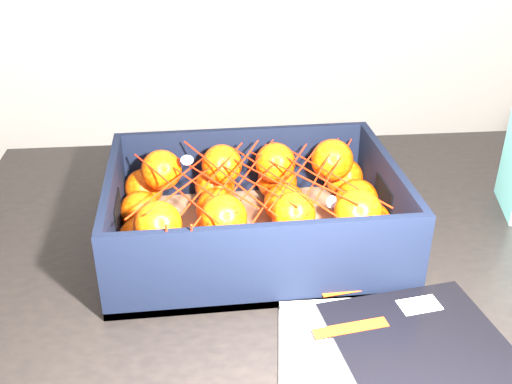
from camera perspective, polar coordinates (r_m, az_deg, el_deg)
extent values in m
cube|color=black|center=(1.02, 5.42, -5.05)|extent=(1.22, 0.84, 0.04)
cylinder|color=black|center=(1.54, -18.92, -10.60)|extent=(0.06, 0.06, 0.71)
cylinder|color=black|center=(1.68, 21.14, -7.56)|extent=(0.06, 0.06, 0.71)
cube|color=beige|center=(0.76, 10.45, -16.95)|extent=(0.25, 0.31, 0.01)
cube|color=beige|center=(0.76, 11.73, -16.46)|extent=(0.22, 0.29, 0.01)
cube|color=black|center=(0.78, 16.69, -15.39)|extent=(0.24, 0.30, 0.01)
cube|color=#ED3C0C|center=(0.88, 8.14, -8.34)|extent=(0.08, 0.06, 0.00)
cube|color=white|center=(0.86, 15.18, -10.26)|extent=(0.06, 0.04, 0.00)
cube|color=#ED3C0C|center=(0.80, 8.91, -12.55)|extent=(0.10, 0.03, 0.00)
cube|color=#916643|center=(0.98, -0.21, -4.51)|extent=(0.45, 0.33, 0.01)
cube|color=black|center=(1.09, -1.20, 2.77)|extent=(0.45, 0.01, 0.13)
cube|color=black|center=(0.81, 1.11, -7.09)|extent=(0.45, 0.01, 0.13)
cube|color=black|center=(0.95, -13.30, -2.19)|extent=(0.01, 0.31, 0.13)
cube|color=black|center=(0.99, 12.30, -0.66)|extent=(0.01, 0.31, 0.13)
sphere|color=#E44004|center=(0.85, -10.95, -7.41)|extent=(0.07, 0.07, 0.07)
sphere|color=#E44004|center=(0.92, -10.74, -4.49)|extent=(0.07, 0.07, 0.07)
sphere|color=#E44004|center=(1.00, -10.85, -1.81)|extent=(0.07, 0.07, 0.07)
sphere|color=#E44004|center=(1.07, -10.54, 0.37)|extent=(0.07, 0.07, 0.07)
sphere|color=#E44004|center=(0.85, -3.08, -6.85)|extent=(0.07, 0.07, 0.07)
sphere|color=#E44004|center=(0.92, -3.75, -3.89)|extent=(0.07, 0.07, 0.07)
sphere|color=#E44004|center=(0.99, -3.69, -1.59)|extent=(0.07, 0.07, 0.07)
sphere|color=#E44004|center=(1.06, -3.91, 0.60)|extent=(0.07, 0.07, 0.07)
sphere|color=#E44004|center=(0.86, 4.72, -6.46)|extent=(0.07, 0.07, 0.07)
sphere|color=#E44004|center=(0.93, 3.54, -3.45)|extent=(0.07, 0.07, 0.07)
sphere|color=#E44004|center=(1.00, 2.72, -1.03)|extent=(0.07, 0.07, 0.07)
sphere|color=#E44004|center=(1.07, 2.01, 1.05)|extent=(0.07, 0.07, 0.07)
sphere|color=#E44004|center=(0.90, 11.75, -5.60)|extent=(0.07, 0.07, 0.07)
sphere|color=#E44004|center=(0.96, 10.64, -2.97)|extent=(0.07, 0.07, 0.07)
sphere|color=#E44004|center=(1.02, 9.49, -0.77)|extent=(0.07, 0.07, 0.07)
sphere|color=#E44004|center=(1.09, 8.30, 1.38)|extent=(0.07, 0.07, 0.07)
sphere|color=#E44004|center=(0.85, -9.27, -3.07)|extent=(0.07, 0.07, 0.07)
sphere|color=#E44004|center=(1.00, -8.93, 2.07)|extent=(0.07, 0.07, 0.07)
sphere|color=#E44004|center=(0.86, -3.07, -2.44)|extent=(0.07, 0.07, 0.07)
sphere|color=#E44004|center=(1.01, -3.25, 2.60)|extent=(0.07, 0.07, 0.07)
sphere|color=#E44004|center=(0.87, 3.57, -2.04)|extent=(0.06, 0.06, 0.06)
sphere|color=#E44004|center=(1.01, 1.83, 2.78)|extent=(0.07, 0.07, 0.07)
sphere|color=#E44004|center=(0.88, 9.64, -1.95)|extent=(0.07, 0.07, 0.07)
sphere|color=#E44004|center=(1.03, 7.21, 3.01)|extent=(0.07, 0.07, 0.07)
cylinder|color=red|center=(0.91, -7.89, 0.60)|extent=(0.13, 0.23, 0.00)
cylinder|color=red|center=(0.93, -6.19, 1.16)|extent=(0.13, 0.23, 0.01)
cylinder|color=red|center=(0.92, -4.48, 1.38)|extent=(0.13, 0.23, 0.02)
cylinder|color=red|center=(0.93, -2.82, 1.57)|extent=(0.13, 0.23, 0.02)
cylinder|color=red|center=(0.93, -1.09, 1.35)|extent=(0.13, 0.23, 0.02)
cylinder|color=red|center=(0.92, 0.65, 1.65)|extent=(0.13, 0.23, 0.02)
cylinder|color=red|center=(0.93, 2.33, 1.21)|extent=(0.13, 0.23, 0.01)
cylinder|color=red|center=(0.93, 4.05, 1.59)|extent=(0.13, 0.23, 0.02)
cylinder|color=red|center=(0.94, 5.62, 1.64)|extent=(0.13, 0.23, 0.01)
cylinder|color=red|center=(0.96, 7.09, 1.75)|extent=(0.13, 0.23, 0.00)
cylinder|color=red|center=(0.92, -7.89, 0.92)|extent=(0.13, 0.23, 0.02)
cylinder|color=red|center=(0.92, -6.18, 0.97)|extent=(0.13, 0.23, 0.03)
cylinder|color=red|center=(0.92, -4.46, 0.98)|extent=(0.13, 0.23, 0.02)
cylinder|color=red|center=(0.92, -2.74, 0.98)|extent=(0.13, 0.23, 0.03)
cylinder|color=red|center=(0.93, -1.12, 1.39)|extent=(0.13, 0.23, 0.02)
cylinder|color=red|center=(0.93, 0.55, 1.40)|extent=(0.13, 0.23, 0.02)
cylinder|color=red|center=(0.92, 2.37, 1.00)|extent=(0.13, 0.23, 0.02)
cylinder|color=red|center=(0.93, 3.99, 1.86)|extent=(0.13, 0.23, 0.01)
cylinder|color=red|center=(0.93, 5.70, 1.23)|extent=(0.13, 0.23, 0.03)
cylinder|color=red|center=(0.95, 7.17, 1.80)|extent=(0.13, 0.23, 0.01)
cylinder|color=red|center=(0.80, -8.30, -5.08)|extent=(0.00, 0.03, 0.09)
cylinder|color=red|center=(0.80, -6.14, -4.96)|extent=(0.01, 0.04, 0.08)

